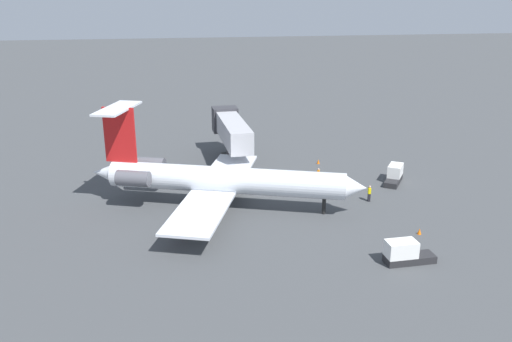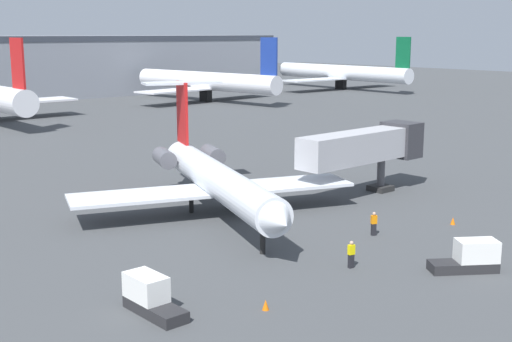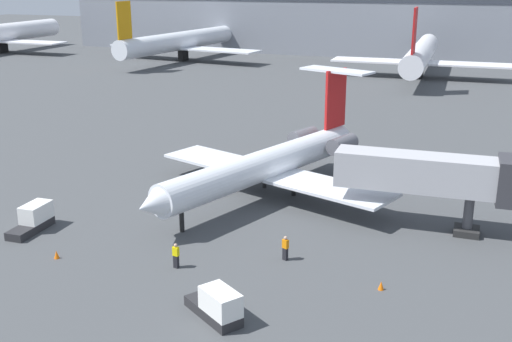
% 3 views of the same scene
% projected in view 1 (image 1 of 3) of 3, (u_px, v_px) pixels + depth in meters
% --- Properties ---
extents(ground_plane, '(400.00, 400.00, 0.10)m').
position_uv_depth(ground_plane, '(234.00, 195.00, 55.99)').
color(ground_plane, '#424447').
extents(regional_jet, '(22.39, 26.43, 9.67)m').
position_uv_depth(regional_jet, '(216.00, 178.00, 51.81)').
color(regional_jet, silver).
rests_on(regional_jet, ground_plane).
extents(jet_bridge, '(13.82, 3.31, 5.97)m').
position_uv_depth(jet_bridge, '(231.00, 129.00, 65.24)').
color(jet_bridge, '#ADADB2').
rests_on(jet_bridge, ground_plane).
extents(ground_crew_marshaller, '(0.44, 0.33, 1.69)m').
position_uv_depth(ground_crew_marshaller, '(369.00, 193.00, 53.87)').
color(ground_crew_marshaller, black).
rests_on(ground_crew_marshaller, ground_plane).
extents(ground_crew_loader, '(0.47, 0.40, 1.69)m').
position_uv_depth(ground_crew_loader, '(318.00, 175.00, 59.11)').
color(ground_crew_loader, black).
rests_on(ground_crew_loader, ground_plane).
extents(baggage_tug_lead, '(4.09, 3.41, 1.90)m').
position_uv_depth(baggage_tug_lead, '(394.00, 175.00, 59.38)').
color(baggage_tug_lead, '#262628').
rests_on(baggage_tug_lead, ground_plane).
extents(baggage_tug_trailing, '(1.49, 4.03, 1.90)m').
position_uv_depth(baggage_tug_trailing, '(405.00, 253.00, 41.62)').
color(baggage_tug_trailing, '#262628').
rests_on(baggage_tug_trailing, ground_plane).
extents(traffic_cone_near, '(0.36, 0.36, 0.55)m').
position_uv_depth(traffic_cone_near, '(419.00, 231.00, 46.72)').
color(traffic_cone_near, orange).
rests_on(traffic_cone_near, ground_plane).
extents(traffic_cone_mid, '(0.36, 0.36, 0.55)m').
position_uv_depth(traffic_cone_mid, '(318.00, 162.00, 65.83)').
color(traffic_cone_mid, orange).
rests_on(traffic_cone_mid, ground_plane).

